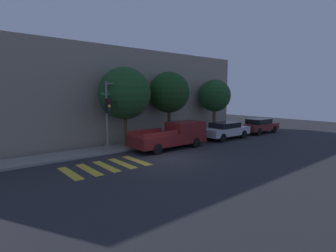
% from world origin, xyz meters
% --- Properties ---
extents(ground_plane, '(60.00, 60.00, 0.00)m').
position_xyz_m(ground_plane, '(0.00, 0.00, 0.00)').
color(ground_plane, '#28282D').
extents(sidewalk, '(26.00, 2.18, 0.14)m').
position_xyz_m(sidewalk, '(0.00, 4.29, 0.07)').
color(sidewalk, gray).
rests_on(sidewalk, ground).
extents(building_row, '(26.00, 6.00, 7.27)m').
position_xyz_m(building_row, '(0.00, 8.78, 3.63)').
color(building_row, gray).
rests_on(building_row, ground).
extents(crosswalk, '(4.23, 2.60, 0.00)m').
position_xyz_m(crosswalk, '(-3.45, 0.80, 0.00)').
color(crosswalk, gold).
rests_on(crosswalk, ground).
extents(traffic_light_pole, '(2.10, 0.56, 4.57)m').
position_xyz_m(traffic_light_pole, '(-1.61, 3.37, 3.17)').
color(traffic_light_pole, slate).
rests_on(traffic_light_pole, ground).
extents(pickup_truck, '(5.57, 1.98, 1.79)m').
position_xyz_m(pickup_truck, '(2.36, 2.10, 0.91)').
color(pickup_truck, maroon).
rests_on(pickup_truck, ground).
extents(sedan_near_corner, '(4.53, 1.83, 1.41)m').
position_xyz_m(sedan_near_corner, '(8.17, 2.10, 0.77)').
color(sedan_near_corner, '#B7BABF').
rests_on(sedan_near_corner, ground).
extents(sedan_middle, '(4.36, 1.82, 1.40)m').
position_xyz_m(sedan_middle, '(13.35, 2.10, 0.75)').
color(sedan_middle, maroon).
rests_on(sedan_middle, ground).
extents(tree_near_corner, '(3.62, 3.62, 5.64)m').
position_xyz_m(tree_near_corner, '(-0.14, 4.36, 3.83)').
color(tree_near_corner, '#4C3823').
rests_on(tree_near_corner, ground).
extents(tree_midblock, '(3.22, 3.22, 5.52)m').
position_xyz_m(tree_midblock, '(3.87, 4.36, 3.90)').
color(tree_midblock, '#4C3823').
rests_on(tree_midblock, ground).
extents(tree_far_end, '(2.95, 2.95, 5.11)m').
position_xyz_m(tree_far_end, '(9.36, 4.36, 3.61)').
color(tree_far_end, brown).
rests_on(tree_far_end, ground).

